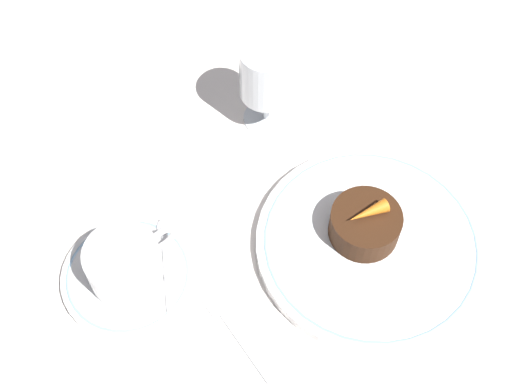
# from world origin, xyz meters

# --- Properties ---
(ground_plane) EXTENTS (3.00, 3.00, 0.00)m
(ground_plane) POSITION_xyz_m (0.00, 0.00, 0.00)
(ground_plane) COLOR white
(dinner_plate) EXTENTS (0.25, 0.25, 0.01)m
(dinner_plate) POSITION_xyz_m (0.01, -0.03, 0.01)
(dinner_plate) COLOR white
(dinner_plate) RESTS_ON ground_plane
(saucer) EXTENTS (0.14, 0.14, 0.01)m
(saucer) POSITION_xyz_m (-0.23, 0.11, 0.01)
(saucer) COLOR white
(saucer) RESTS_ON ground_plane
(coffee_cup) EXTENTS (0.11, 0.08, 0.05)m
(coffee_cup) POSITION_xyz_m (-0.23, 0.10, 0.04)
(coffee_cup) COLOR white
(coffee_cup) RESTS_ON saucer
(spoon) EXTENTS (0.07, 0.10, 0.00)m
(spoon) POSITION_xyz_m (-0.18, 0.10, 0.01)
(spoon) COLOR silver
(spoon) RESTS_ON saucer
(wine_glass) EXTENTS (0.06, 0.06, 0.12)m
(wine_glass) POSITION_xyz_m (0.03, 0.19, 0.08)
(wine_glass) COLOR silver
(wine_glass) RESTS_ON ground_plane
(fork) EXTENTS (0.03, 0.18, 0.01)m
(fork) POSITION_xyz_m (-0.17, -0.01, 0.00)
(fork) COLOR silver
(fork) RESTS_ON ground_plane
(dessert_cake) EXTENTS (0.08, 0.08, 0.04)m
(dessert_cake) POSITION_xyz_m (0.01, -0.01, 0.03)
(dessert_cake) COLOR #381E0F
(dessert_cake) RESTS_ON dinner_plate
(carrot_garnish) EXTENTS (0.05, 0.03, 0.02)m
(carrot_garnish) POSITION_xyz_m (0.01, -0.01, 0.06)
(carrot_garnish) COLOR orange
(carrot_garnish) RESTS_ON dessert_cake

